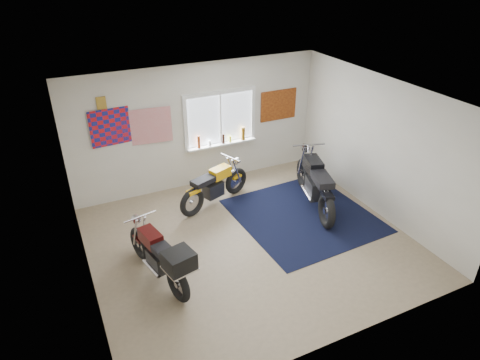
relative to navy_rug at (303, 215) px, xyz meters
name	(u,v)px	position (x,y,z in m)	size (l,w,h in m)	color
ground	(250,242)	(-1.35, -0.31, -0.01)	(5.50, 5.50, 0.00)	#9E896B
room_shell	(251,161)	(-1.35, -0.31, 1.63)	(5.50, 5.50, 5.50)	white
navy_rug	(303,215)	(0.00, 0.00, 0.00)	(2.50, 2.60, 0.01)	black
window_assembly	(220,123)	(-0.85, 2.16, 1.36)	(1.66, 0.17, 1.26)	white
oil_bottles	(226,137)	(-0.76, 2.09, 1.02)	(1.14, 0.09, 0.30)	maroon
flag_display	(101,103)	(-3.25, 2.17, 2.14)	(1.60, 0.10, 1.17)	red
triumph_poster	(278,105)	(0.60, 2.17, 1.54)	(0.90, 0.03, 0.70)	#A54C14
yellow_triumph	(215,187)	(-1.41, 1.19, 0.40)	(1.75, 0.80, 0.92)	black
black_chrome_bike	(315,184)	(0.40, 0.25, 0.49)	(0.88, 2.17, 1.14)	black
maroon_tourer	(161,257)	(-3.07, -0.66, 0.48)	(0.78, 1.85, 0.94)	black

